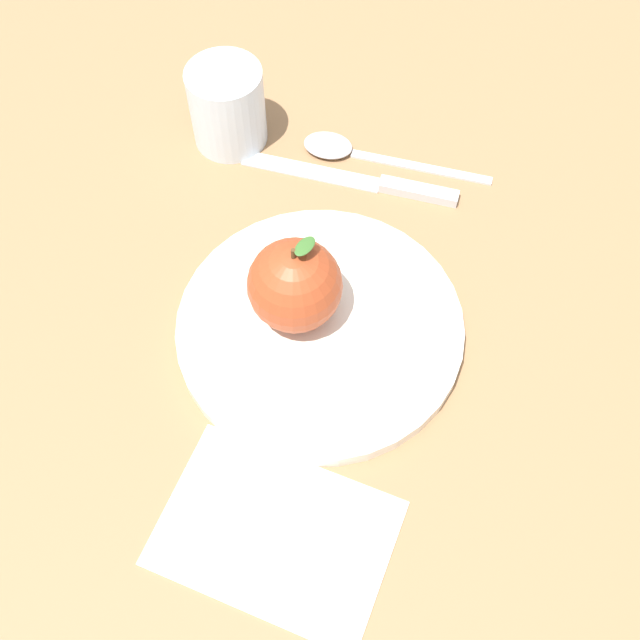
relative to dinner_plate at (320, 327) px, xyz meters
name	(u,v)px	position (x,y,z in m)	size (l,w,h in m)	color
ground_plane	(324,306)	(0.02, 0.02, -0.01)	(2.40, 2.40, 0.00)	olive
dinner_plate	(320,327)	(0.00, 0.00, 0.00)	(0.24, 0.24, 0.01)	silver
apple	(297,289)	(-0.01, 0.02, 0.04)	(0.08, 0.08, 0.09)	#9E3D1E
cup	(227,103)	(0.03, 0.24, 0.04)	(0.07, 0.07, 0.08)	silver
knife	(369,182)	(0.12, 0.12, 0.00)	(0.16, 0.16, 0.01)	silver
spoon	(350,150)	(0.12, 0.16, 0.00)	(0.15, 0.14, 0.01)	silver
linen_napkin	(276,533)	(-0.11, -0.13, -0.01)	(0.12, 0.17, 0.00)	silver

